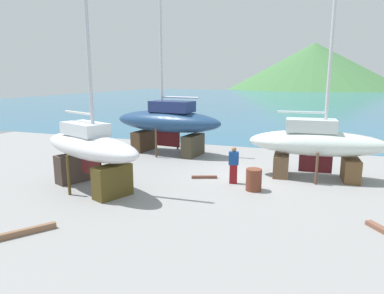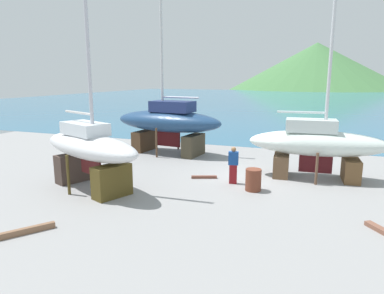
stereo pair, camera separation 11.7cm
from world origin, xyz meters
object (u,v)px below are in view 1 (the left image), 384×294
(sailboat_small_center, at_px, (316,144))
(worker, at_px, (234,165))
(sailboat_large_starboard, at_px, (168,122))
(barrel_tar_black, at_px, (254,180))
(sailboat_mid_port, at_px, (90,149))

(sailboat_small_center, distance_m, worker, 4.13)
(sailboat_large_starboard, height_order, barrel_tar_black, sailboat_large_starboard)
(barrel_tar_black, bearing_deg, sailboat_mid_port, -162.16)
(barrel_tar_black, bearing_deg, sailboat_small_center, 49.59)
(sailboat_small_center, xyz_separation_m, worker, (-3.44, -2.15, -0.77))
(worker, bearing_deg, sailboat_large_starboard, 37.83)
(sailboat_mid_port, bearing_deg, sailboat_large_starboard, 111.05)
(worker, height_order, barrel_tar_black, worker)
(sailboat_mid_port, distance_m, barrel_tar_black, 7.05)
(barrel_tar_black, bearing_deg, sailboat_large_starboard, 139.10)
(worker, bearing_deg, sailboat_mid_port, 106.74)
(sailboat_small_center, height_order, sailboat_large_starboard, sailboat_large_starboard)
(sailboat_large_starboard, xyz_separation_m, worker, (5.35, -4.86, -1.11))
(sailboat_mid_port, height_order, barrel_tar_black, sailboat_mid_port)
(sailboat_large_starboard, distance_m, worker, 7.31)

